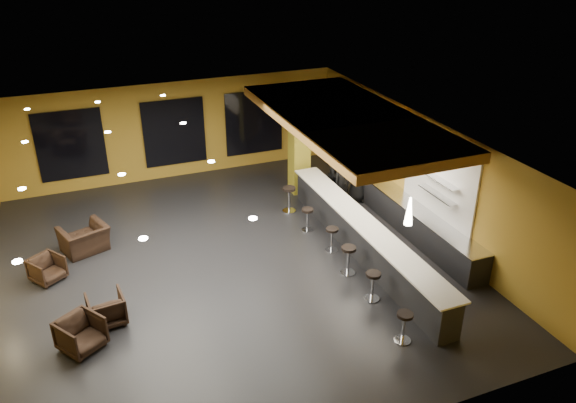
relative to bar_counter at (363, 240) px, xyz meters
name	(u,v)px	position (x,y,z in m)	size (l,w,h in m)	color
floor	(227,265)	(-3.65, 1.00, -0.55)	(12.00, 13.00, 0.10)	black
ceiling	(220,141)	(-3.65, 1.00, 3.05)	(12.00, 13.00, 0.10)	black
wall_back	(174,130)	(-3.65, 7.55, 1.25)	(12.00, 0.10, 3.50)	olive
wall_front	(334,374)	(-3.65, -5.55, 1.25)	(12.00, 0.10, 3.50)	olive
wall_right	(421,172)	(2.40, 1.00, 1.25)	(0.10, 13.00, 3.50)	olive
wood_soffit	(346,119)	(0.35, 2.00, 2.86)	(3.60, 8.00, 0.28)	#B07733
window_left	(71,145)	(-7.15, 7.44, 1.20)	(2.20, 0.06, 2.40)	black
window_center	(174,132)	(-3.65, 7.44, 1.20)	(2.20, 0.06, 2.40)	black
window_right	(254,123)	(-0.65, 7.44, 1.20)	(2.20, 0.06, 2.40)	black
tile_backsplash	(439,178)	(2.31, 0.00, 1.50)	(0.06, 3.20, 2.40)	white
bar_counter	(363,240)	(0.00, 0.00, 0.00)	(0.60, 8.00, 1.00)	black
bar_top	(364,223)	(0.00, 0.00, 0.52)	(0.78, 8.10, 0.05)	white
prep_counter	(414,221)	(2.00, 0.50, -0.07)	(0.70, 6.00, 0.86)	black
prep_top	(416,208)	(2.00, 0.50, 0.39)	(0.72, 6.00, 0.03)	silver
wall_shelf_lower	(438,194)	(2.17, -0.20, 1.10)	(0.30, 1.50, 0.03)	silver
wall_shelf_upper	(440,180)	(2.17, -0.20, 1.55)	(0.30, 1.50, 0.03)	silver
column	(299,144)	(0.00, 4.60, 1.25)	(0.60, 0.60, 3.50)	olive
pendant_0	(409,211)	(0.00, -2.00, 1.85)	(0.20, 0.20, 0.70)	white
pendant_1	(358,172)	(0.00, 0.50, 1.85)	(0.20, 0.20, 0.70)	white
pendant_2	(320,142)	(0.00, 3.00, 1.85)	(0.20, 0.20, 0.70)	white
staff_a	(342,184)	(0.81, 2.98, 0.30)	(0.59, 0.39, 1.61)	black
staff_b	(338,175)	(0.95, 3.52, 0.40)	(0.87, 0.68, 1.79)	black
staff_c	(358,177)	(1.51, 3.15, 0.36)	(0.84, 0.55, 1.73)	black
armchair_a	(81,334)	(-7.54, -1.15, -0.11)	(0.83, 0.86, 0.78)	black
armchair_b	(106,309)	(-6.94, -0.42, -0.13)	(0.80, 0.82, 0.75)	black
armchair_c	(47,269)	(-8.20, 1.95, -0.16)	(0.73, 0.75, 0.68)	black
armchair_d	(84,239)	(-7.19, 3.13, -0.11)	(1.20, 1.05, 0.78)	black
bar_stool_0	(404,323)	(-0.91, -3.54, -0.02)	(0.38, 0.38, 0.76)	silver
bar_stool_1	(373,282)	(-0.78, -1.91, -0.01)	(0.39, 0.39, 0.77)	silver
bar_stool_2	(348,257)	(-0.80, -0.66, 0.01)	(0.41, 0.41, 0.80)	silver
bar_stool_3	(332,236)	(-0.69, 0.55, -0.04)	(0.36, 0.36, 0.72)	silver
bar_stool_4	(307,217)	(-0.86, 1.89, -0.03)	(0.37, 0.37, 0.73)	silver
bar_stool_5	(289,196)	(-0.90, 3.28, 0.04)	(0.43, 0.43, 0.85)	silver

